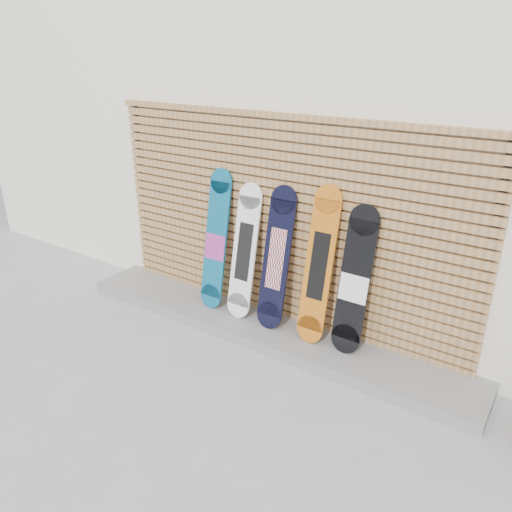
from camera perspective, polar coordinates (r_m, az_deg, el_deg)
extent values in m
plane|color=#9B9B9E|center=(4.94, -2.06, -12.75)|extent=(80.00, 80.00, 0.00)
cube|color=white|center=(7.07, 18.68, 12.99)|extent=(12.00, 5.00, 3.60)
cube|color=gray|center=(5.45, 0.90, -8.26)|extent=(4.60, 0.70, 0.12)
cube|color=#A27443|center=(5.62, 2.53, -6.31)|extent=(4.20, 0.05, 0.08)
cube|color=#A27443|center=(5.57, 2.55, -5.44)|extent=(4.20, 0.05, 0.08)
cube|color=#A27443|center=(5.53, 2.57, -4.55)|extent=(4.20, 0.05, 0.07)
cube|color=#A27443|center=(5.48, 2.59, -3.65)|extent=(4.20, 0.05, 0.07)
cube|color=#A27443|center=(5.44, 2.61, -2.74)|extent=(4.20, 0.05, 0.07)
cube|color=#A27443|center=(5.40, 2.62, -1.81)|extent=(4.20, 0.05, 0.07)
cube|color=#A27443|center=(5.36, 2.64, -0.87)|extent=(4.20, 0.05, 0.07)
cube|color=#A27443|center=(5.32, 2.66, 0.08)|extent=(4.20, 0.05, 0.07)
cube|color=#A27443|center=(5.28, 2.68, 1.05)|extent=(4.20, 0.05, 0.07)
cube|color=#A27443|center=(5.25, 2.70, 2.03)|extent=(4.20, 0.05, 0.08)
cube|color=#A27443|center=(5.22, 2.72, 3.03)|extent=(4.20, 0.05, 0.08)
cube|color=#A27443|center=(5.18, 2.74, 4.04)|extent=(4.20, 0.05, 0.08)
cube|color=#A27443|center=(5.15, 2.76, 5.06)|extent=(4.20, 0.05, 0.08)
cube|color=#A27443|center=(5.12, 2.78, 6.09)|extent=(4.20, 0.05, 0.08)
cube|color=#A27443|center=(5.10, 2.80, 7.13)|extent=(4.20, 0.05, 0.08)
cube|color=#A27443|center=(5.07, 2.82, 8.19)|extent=(4.20, 0.05, 0.08)
cube|color=#A27443|center=(5.05, 2.84, 9.25)|extent=(4.20, 0.05, 0.08)
cube|color=#A27443|center=(5.02, 2.86, 10.32)|extent=(4.20, 0.05, 0.08)
cube|color=#A27443|center=(5.00, 2.89, 11.41)|extent=(4.20, 0.05, 0.08)
cube|color=#A27443|center=(4.99, 2.91, 12.50)|extent=(4.20, 0.05, 0.08)
cube|color=#A27443|center=(4.97, 2.93, 13.60)|extent=(4.20, 0.05, 0.08)
cube|color=#A27443|center=(4.95, 2.96, 14.71)|extent=(4.20, 0.05, 0.08)
cube|color=black|center=(6.46, -12.70, 6.54)|extent=(0.06, 0.04, 2.23)
cube|color=black|center=(4.60, 24.85, -1.88)|extent=(0.06, 0.04, 2.23)
cube|color=#A27443|center=(4.94, 2.98, 15.73)|extent=(4.26, 0.07, 0.06)
cube|color=#0D5A7F|center=(5.53, -4.59, 1.83)|extent=(0.28, 0.27, 1.29)
cylinder|color=#0D5A7F|center=(5.70, -5.18, -4.57)|extent=(0.28, 0.08, 0.28)
cylinder|color=#0D5A7F|center=(5.42, -3.98, 8.55)|extent=(0.28, 0.08, 0.28)
cube|color=#BF43A2|center=(5.54, -4.67, 1.03)|extent=(0.26, 0.08, 0.28)
cube|color=white|center=(5.33, -1.33, 0.47)|extent=(0.28, 0.27, 1.18)
cylinder|color=white|center=(5.49, -2.04, -5.63)|extent=(0.28, 0.08, 0.28)
cylinder|color=white|center=(5.23, -0.59, 6.88)|extent=(0.28, 0.08, 0.28)
cube|color=black|center=(5.33, -1.33, 0.47)|extent=(0.18, 0.16, 0.62)
cube|color=black|center=(5.11, 2.34, -0.33)|extent=(0.30, 0.27, 1.20)
cylinder|color=black|center=(5.28, 1.51, -6.75)|extent=(0.30, 0.08, 0.29)
cylinder|color=black|center=(5.01, 3.22, 6.43)|extent=(0.30, 0.08, 0.29)
cube|color=silver|center=(5.11, 2.34, -0.33)|extent=(0.18, 0.16, 0.63)
cube|color=#C76A15|center=(4.88, 7.19, -1.16)|extent=(0.29, 0.28, 1.29)
cylinder|color=#C76A15|center=(5.08, 6.16, -8.30)|extent=(0.29, 0.08, 0.28)
cylinder|color=#C76A15|center=(4.77, 8.29, 6.44)|extent=(0.29, 0.08, 0.28)
cube|color=black|center=(4.88, 7.19, -1.16)|extent=(0.18, 0.16, 0.66)
cube|color=black|center=(4.78, 11.23, -2.82)|extent=(0.30, 0.24, 1.15)
cylinder|color=black|center=(4.97, 10.19, -9.26)|extent=(0.30, 0.08, 0.30)
cylinder|color=black|center=(4.66, 12.32, 4.05)|extent=(0.30, 0.08, 0.30)
cube|color=white|center=(4.80, 11.10, -3.65)|extent=(0.28, 0.08, 0.26)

